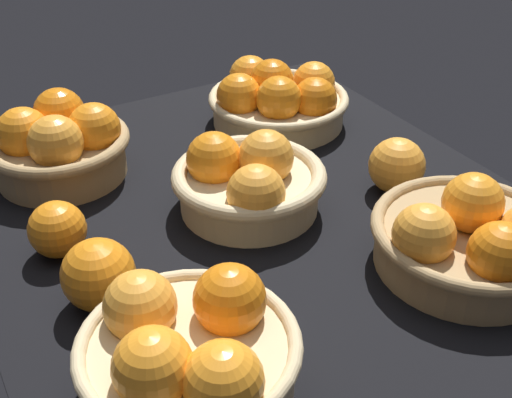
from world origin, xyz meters
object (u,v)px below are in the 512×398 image
loose_orange_back_gap (397,166)px  loose_orange_front_gap (98,275)px  basket_center (246,181)px  basket_near_left (472,239)px  basket_far_left (189,354)px  loose_orange_side_gap (57,229)px  basket_far_right (59,144)px  basket_near_right (278,99)px

loose_orange_back_gap → loose_orange_front_gap: bearing=92.8°
basket_center → loose_orange_back_gap: 21.50cm
basket_near_left → basket_far_left: (-0.31, 36.45, 0.52)cm
loose_orange_front_gap → loose_orange_back_gap: bearing=-87.2°
basket_far_left → loose_orange_side_gap: size_ratio=3.00×
basket_far_right → basket_far_left: bearing=178.5°
basket_near_left → loose_orange_side_gap: (27.34, 41.06, -0.84)cm
basket_near_right → loose_orange_side_gap: (-17.25, 42.08, -0.74)cm
basket_far_right → loose_orange_front_gap: (-29.86, 4.44, -0.99)cm
basket_far_left → basket_near_right: size_ratio=0.91×
loose_orange_back_gap → basket_far_left: bearing=114.4°
loose_orange_side_gap → basket_near_right: bearing=-67.7°
basket_center → basket_near_right: bearing=-40.7°
basket_near_left → basket_near_right: bearing=-1.3°
basket_far_right → basket_near_right: (-1.20, -36.28, -0.81)cm
basket_near_left → basket_near_right: basket_near_left is taller
basket_near_left → basket_far_left: 36.46cm
basket_far_left → loose_orange_back_gap: basket_far_left is taller
basket_far_left → loose_orange_back_gap: size_ratio=2.68×
loose_orange_back_gap → loose_orange_side_gap: 46.07cm
basket_far_right → loose_orange_front_gap: 30.21cm
basket_far_right → basket_near_left: 57.79cm
basket_far_right → basket_near_right: size_ratio=0.88×
basket_far_right → basket_near_left: (-45.79, -35.26, -0.71)cm
basket_far_right → loose_orange_side_gap: basket_far_right is taller
basket_far_right → loose_orange_side_gap: size_ratio=2.89×
basket_center → basket_near_left: basket_near_left is taller
basket_near_left → basket_near_right: 44.60cm
basket_center → basket_near_right: 26.93cm
loose_orange_side_gap → basket_far_left: bearing=-170.5°
loose_orange_back_gap → loose_orange_side_gap: bearing=78.4°
basket_center → basket_near_right: (20.41, -17.56, -0.20)cm
basket_far_right → loose_orange_back_gap: 48.14cm
basket_near_left → loose_orange_side_gap: size_ratio=3.28×
basket_far_left → loose_orange_back_gap: bearing=-65.6°
loose_orange_front_gap → loose_orange_side_gap: (11.41, 1.36, -0.56)cm
basket_near_right → loose_orange_back_gap: basket_near_right is taller
loose_orange_side_gap → basket_center: bearing=-97.3°
basket_far_right → loose_orange_side_gap: 19.40cm
basket_near_right → basket_near_left: bearing=178.7°
basket_center → basket_near_left: 29.29cm
basket_far_left → basket_far_right: bearing=-1.5°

